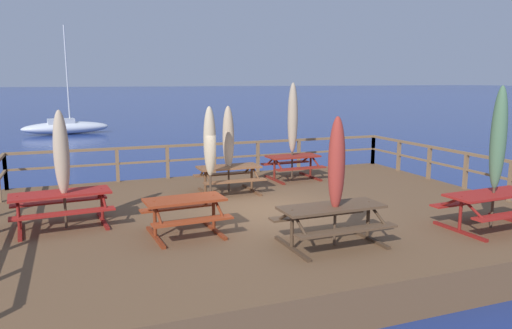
{
  "coord_description": "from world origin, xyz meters",
  "views": [
    {
      "loc": [
        -4.34,
        -10.7,
        3.87
      ],
      "look_at": [
        0.0,
        0.72,
        1.73
      ],
      "focal_mm": 33.88,
      "sensor_mm": 36.0,
      "label": 1
    }
  ],
  "objects_px": {
    "patio_umbrella_short_front": "(337,164)",
    "picnic_table_front_right": "(490,202)",
    "picnic_table_front_left": "(61,202)",
    "picnic_table_mid_left": "(229,174)",
    "picnic_table_mid_centre": "(293,162)",
    "patio_umbrella_short_back": "(498,139)",
    "picnic_table_back_right": "(185,209)",
    "patio_umbrella_tall_mid_right": "(228,138)",
    "patio_umbrella_tall_front": "(210,142)",
    "patio_umbrella_tall_back_right": "(293,118)",
    "patio_umbrella_tall_back_left": "(61,154)",
    "picnic_table_back_left": "(332,216)",
    "sailboat_distant": "(66,127)"
  },
  "relations": [
    {
      "from": "patio_umbrella_tall_back_right",
      "to": "picnic_table_back_left",
      "type": "bearing_deg",
      "value": -108.17
    },
    {
      "from": "patio_umbrella_short_front",
      "to": "picnic_table_front_right",
      "type": "bearing_deg",
      "value": -3.3
    },
    {
      "from": "picnic_table_mid_centre",
      "to": "patio_umbrella_short_back",
      "type": "relative_size",
      "value": 0.56
    },
    {
      "from": "picnic_table_front_left",
      "to": "patio_umbrella_short_back",
      "type": "relative_size",
      "value": 0.71
    },
    {
      "from": "patio_umbrella_short_front",
      "to": "picnic_table_front_left",
      "type": "bearing_deg",
      "value": 147.71
    },
    {
      "from": "patio_umbrella_tall_back_left",
      "to": "patio_umbrella_tall_front",
      "type": "bearing_deg",
      "value": 15.9
    },
    {
      "from": "patio_umbrella_tall_back_left",
      "to": "sailboat_distant",
      "type": "distance_m",
      "value": 26.92
    },
    {
      "from": "patio_umbrella_tall_back_left",
      "to": "patio_umbrella_tall_back_right",
      "type": "relative_size",
      "value": 0.83
    },
    {
      "from": "patio_umbrella_short_back",
      "to": "patio_umbrella_tall_back_right",
      "type": "height_order",
      "value": "patio_umbrella_tall_back_right"
    },
    {
      "from": "picnic_table_mid_left",
      "to": "patio_umbrella_tall_front",
      "type": "bearing_deg",
      "value": -131.74
    },
    {
      "from": "patio_umbrella_tall_back_right",
      "to": "patio_umbrella_tall_mid_right",
      "type": "bearing_deg",
      "value": -156.16
    },
    {
      "from": "patio_umbrella_tall_back_right",
      "to": "picnic_table_front_left",
      "type": "bearing_deg",
      "value": -156.78
    },
    {
      "from": "picnic_table_mid_centre",
      "to": "patio_umbrella_tall_back_left",
      "type": "distance_m",
      "value": 7.48
    },
    {
      "from": "picnic_table_back_left",
      "to": "patio_umbrella_tall_mid_right",
      "type": "height_order",
      "value": "patio_umbrella_tall_mid_right"
    },
    {
      "from": "picnic_table_front_left",
      "to": "patio_umbrella_short_front",
      "type": "bearing_deg",
      "value": -32.29
    },
    {
      "from": "patio_umbrella_tall_mid_right",
      "to": "sailboat_distant",
      "type": "height_order",
      "value": "sailboat_distant"
    },
    {
      "from": "picnic_table_back_right",
      "to": "patio_umbrella_tall_front",
      "type": "relative_size",
      "value": 0.68
    },
    {
      "from": "picnic_table_back_right",
      "to": "patio_umbrella_tall_mid_right",
      "type": "relative_size",
      "value": 0.69
    },
    {
      "from": "patio_umbrella_tall_mid_right",
      "to": "patio_umbrella_tall_front",
      "type": "distance_m",
      "value": 1.21
    },
    {
      "from": "picnic_table_mid_left",
      "to": "patio_umbrella_tall_back_left",
      "type": "relative_size",
      "value": 0.69
    },
    {
      "from": "patio_umbrella_short_back",
      "to": "patio_umbrella_short_front",
      "type": "distance_m",
      "value": 3.75
    },
    {
      "from": "patio_umbrella_tall_back_right",
      "to": "picnic_table_mid_left",
      "type": "bearing_deg",
      "value": -155.33
    },
    {
      "from": "picnic_table_back_right",
      "to": "picnic_table_back_left",
      "type": "height_order",
      "value": "same"
    },
    {
      "from": "picnic_table_back_right",
      "to": "patio_umbrella_tall_back_left",
      "type": "distance_m",
      "value": 2.89
    },
    {
      "from": "picnic_table_back_right",
      "to": "patio_umbrella_short_front",
      "type": "xyz_separation_m",
      "value": [
        2.55,
        -1.64,
        1.03
      ]
    },
    {
      "from": "picnic_table_mid_centre",
      "to": "patio_umbrella_tall_front",
      "type": "height_order",
      "value": "patio_umbrella_tall_front"
    },
    {
      "from": "patio_umbrella_tall_front",
      "to": "patio_umbrella_short_front",
      "type": "relative_size",
      "value": 1.0
    },
    {
      "from": "patio_umbrella_tall_back_left",
      "to": "patio_umbrella_short_back",
      "type": "distance_m",
      "value": 9.18
    },
    {
      "from": "picnic_table_front_left",
      "to": "picnic_table_back_left",
      "type": "bearing_deg",
      "value": -32.04
    },
    {
      "from": "patio_umbrella_tall_back_right",
      "to": "patio_umbrella_short_front",
      "type": "xyz_separation_m",
      "value": [
        -1.92,
        -6.05,
        -0.37
      ]
    },
    {
      "from": "patio_umbrella_short_back",
      "to": "patio_umbrella_tall_front",
      "type": "xyz_separation_m",
      "value": [
        -5.08,
        4.25,
        -0.34
      ]
    },
    {
      "from": "patio_umbrella_short_back",
      "to": "patio_umbrella_tall_mid_right",
      "type": "xyz_separation_m",
      "value": [
        -4.29,
        5.17,
        -0.37
      ]
    },
    {
      "from": "picnic_table_back_right",
      "to": "picnic_table_front_right",
      "type": "bearing_deg",
      "value": -16.58
    },
    {
      "from": "picnic_table_front_left",
      "to": "picnic_table_back_right",
      "type": "height_order",
      "value": "same"
    },
    {
      "from": "picnic_table_front_left",
      "to": "picnic_table_back_left",
      "type": "distance_m",
      "value": 5.76
    },
    {
      "from": "picnic_table_mid_centre",
      "to": "patio_umbrella_short_front",
      "type": "relative_size",
      "value": 0.69
    },
    {
      "from": "picnic_table_back_left",
      "to": "patio_umbrella_tall_back_left",
      "type": "height_order",
      "value": "patio_umbrella_tall_back_left"
    },
    {
      "from": "patio_umbrella_short_front",
      "to": "picnic_table_mid_left",
      "type": "bearing_deg",
      "value": 96.63
    },
    {
      "from": "patio_umbrella_tall_back_left",
      "to": "picnic_table_front_left",
      "type": "bearing_deg",
      "value": 133.28
    },
    {
      "from": "patio_umbrella_tall_front",
      "to": "patio_umbrella_tall_mid_right",
      "type": "bearing_deg",
      "value": 49.44
    },
    {
      "from": "patio_umbrella_tall_back_right",
      "to": "patio_umbrella_short_back",
      "type": "bearing_deg",
      "value": -73.91
    },
    {
      "from": "picnic_table_front_right",
      "to": "sailboat_distant",
      "type": "height_order",
      "value": "sailboat_distant"
    },
    {
      "from": "picnic_table_front_right",
      "to": "patio_umbrella_tall_mid_right",
      "type": "bearing_deg",
      "value": 129.37
    },
    {
      "from": "patio_umbrella_tall_mid_right",
      "to": "sailboat_distant",
      "type": "relative_size",
      "value": 0.32
    },
    {
      "from": "picnic_table_front_left",
      "to": "patio_umbrella_short_back",
      "type": "height_order",
      "value": "patio_umbrella_short_back"
    },
    {
      "from": "picnic_table_front_left",
      "to": "patio_umbrella_short_back",
      "type": "distance_m",
      "value": 9.37
    },
    {
      "from": "patio_umbrella_tall_back_left",
      "to": "patio_umbrella_tall_back_right",
      "type": "height_order",
      "value": "patio_umbrella_tall_back_right"
    },
    {
      "from": "patio_umbrella_tall_mid_right",
      "to": "picnic_table_mid_centre",
      "type": "bearing_deg",
      "value": 23.09
    },
    {
      "from": "patio_umbrella_short_front",
      "to": "patio_umbrella_tall_back_right",
      "type": "bearing_deg",
      "value": 72.36
    },
    {
      "from": "picnic_table_front_left",
      "to": "picnic_table_mid_centre",
      "type": "xyz_separation_m",
      "value": [
        6.86,
        2.9,
        -0.01
      ]
    }
  ]
}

